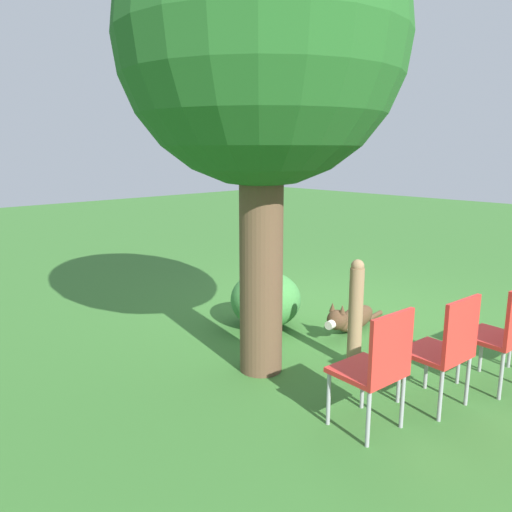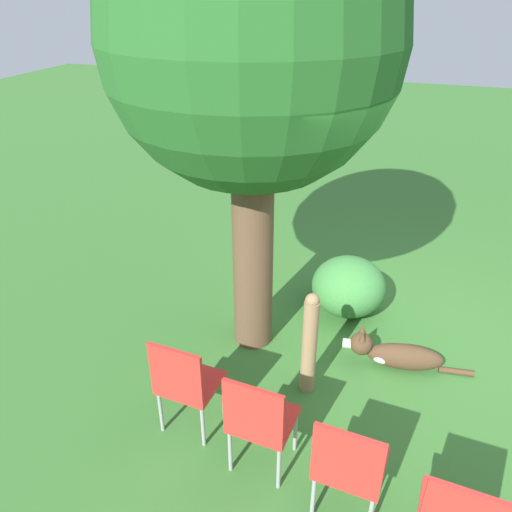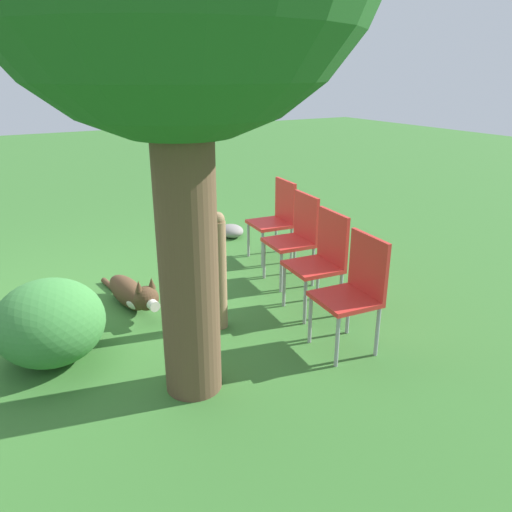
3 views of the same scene
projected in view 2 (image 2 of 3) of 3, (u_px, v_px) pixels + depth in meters
ground_plane at (393, 345)px, 5.01m from camera, size 30.00×30.00×0.00m
oak_tree at (252, 46)px, 3.76m from camera, size 2.34×2.34×3.99m
dog at (394, 354)px, 4.67m from camera, size 0.33×1.22×0.39m
fence_post at (309, 343)px, 4.24m from camera, size 0.13×0.13×1.01m
red_chair_1 at (349, 464)px, 3.18m from camera, size 0.45×0.47×0.91m
red_chair_2 at (259, 419)px, 3.50m from camera, size 0.45×0.47×0.91m
red_chair_3 at (185, 381)px, 3.83m from camera, size 0.45×0.47×0.91m
low_shrub at (349, 286)px, 5.38m from camera, size 0.79×0.79×0.63m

